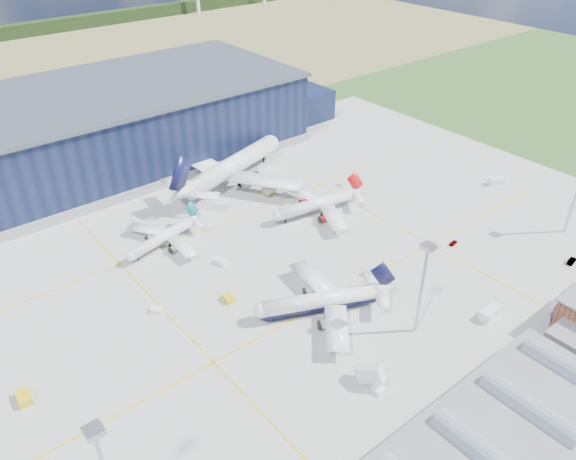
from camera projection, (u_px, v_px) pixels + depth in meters
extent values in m
plane|color=#305620|center=(294.00, 284.00, 138.98)|extent=(600.00, 600.00, 0.00)
cube|color=gray|center=(269.00, 265.00, 145.52)|extent=(220.00, 160.00, 0.06)
cube|color=#DCB50B|center=(321.00, 304.00, 132.38)|extent=(180.00, 0.40, 0.02)
cube|color=#DCB50B|center=(217.00, 226.00, 161.88)|extent=(180.00, 0.40, 0.02)
cube|color=#DCB50B|center=(166.00, 313.00, 129.51)|extent=(0.40, 120.00, 0.02)
cube|color=#DCB50B|center=(376.00, 215.00, 166.80)|extent=(0.40, 120.00, 0.02)
cube|color=olive|center=(17.00, 76.00, 283.19)|extent=(600.00, 220.00, 0.01)
cube|color=#0F1733|center=(120.00, 124.00, 194.56)|extent=(120.00, 60.00, 25.00)
cube|color=gray|center=(125.00, 153.00, 200.39)|extent=(121.00, 61.00, 3.20)
cube|color=#49515D|center=(114.00, 88.00, 187.60)|extent=(122.00, 62.00, 1.20)
cube|color=#0F1733|center=(289.00, 102.00, 233.12)|extent=(24.00, 30.00, 12.00)
cube|color=slate|center=(482.00, 454.00, 91.00)|extent=(66.00, 23.00, 0.50)
cylinder|color=#8694A5|center=(482.00, 453.00, 90.90)|extent=(4.40, 18.00, 4.40)
cylinder|color=#8694A5|center=(530.00, 409.00, 98.36)|extent=(4.40, 18.00, 4.40)
cylinder|color=#8694A5|center=(570.00, 372.00, 105.81)|extent=(4.40, 18.00, 4.40)
cube|color=#AFB1B6|center=(94.00, 431.00, 75.31)|extent=(2.60, 2.60, 1.00)
cylinder|color=#AFB1B6|center=(421.00, 292.00, 118.75)|extent=(0.70, 0.70, 22.00)
cube|color=#AFB1B6|center=(428.00, 247.00, 112.60)|extent=(2.60, 2.60, 1.00)
cylinder|color=#AFB1B6|center=(575.00, 198.00, 153.38)|extent=(0.70, 0.70, 22.00)
cube|color=gold|center=(24.00, 398.00, 107.55)|extent=(2.81, 4.25, 1.69)
cube|color=gold|center=(228.00, 299.00, 132.99)|extent=(2.40, 3.39, 1.40)
cube|color=white|center=(490.00, 313.00, 127.77)|extent=(5.87, 2.87, 2.49)
cube|color=white|center=(221.00, 262.00, 145.70)|extent=(3.09, 3.76, 1.40)
cube|color=white|center=(496.00, 181.00, 182.99)|extent=(5.76, 4.67, 2.41)
cube|color=gold|center=(267.00, 192.00, 177.53)|extent=(2.67, 3.84, 1.57)
cube|color=white|center=(157.00, 310.00, 129.74)|extent=(3.14, 3.09, 1.15)
cube|color=white|center=(558.00, 305.00, 130.38)|extent=(5.19, 2.98, 2.36)
cube|color=white|center=(370.00, 378.00, 110.61)|extent=(3.95, 6.03, 3.59)
imported|color=#99999E|center=(453.00, 243.00, 153.47)|extent=(3.34, 1.78, 1.08)
imported|color=#99999E|center=(572.00, 261.00, 146.11)|extent=(4.17, 2.09, 1.31)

